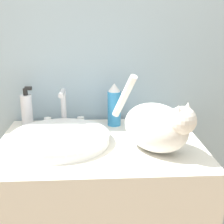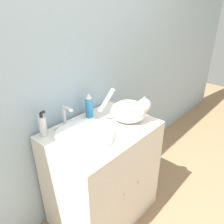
# 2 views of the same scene
# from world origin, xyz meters

# --- Properties ---
(wall_back) EXTENTS (6.00, 0.05, 2.50)m
(wall_back) POSITION_xyz_m (0.00, 0.60, 1.25)
(wall_back) COLOR #9EB7C6
(wall_back) RESTS_ON ground_plane
(sink_basin) EXTENTS (0.38, 0.38, 0.04)m
(sink_basin) POSITION_xyz_m (-0.15, 0.28, 0.85)
(sink_basin) COLOR white
(sink_basin) RESTS_ON vanity_cabinet
(faucet) EXTENTS (0.18, 0.11, 0.17)m
(faucet) POSITION_xyz_m (-0.15, 0.48, 0.90)
(faucet) COLOR silver
(faucet) RESTS_ON vanity_cabinet
(cat) EXTENTS (0.30, 0.33, 0.26)m
(cat) POSITION_xyz_m (0.20, 0.19, 0.93)
(cat) COLOR silver
(cat) RESTS_ON vanity_cabinet
(soap_bottle) EXTENTS (0.05, 0.05, 0.18)m
(soap_bottle) POSITION_xyz_m (-0.32, 0.51, 0.90)
(soap_bottle) COLOR silver
(soap_bottle) RESTS_ON vanity_cabinet
(spray_bottle) EXTENTS (0.06, 0.06, 0.19)m
(spray_bottle) POSITION_xyz_m (0.07, 0.48, 0.92)
(spray_bottle) COLOR #338CCC
(spray_bottle) RESTS_ON vanity_cabinet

